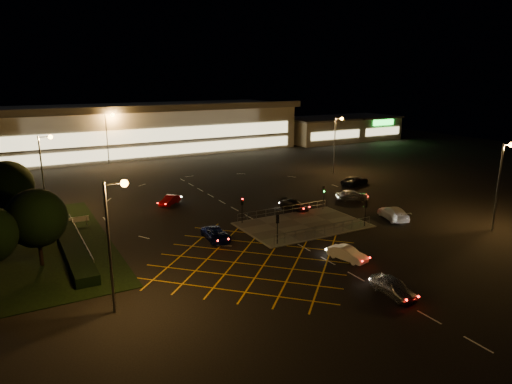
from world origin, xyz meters
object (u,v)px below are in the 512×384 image
car_circ_red (170,200)px  car_approach_white (393,213)px  car_far_dkgrey (294,205)px  car_near_silver (393,287)px  car_right_silver (352,195)px  car_left_blue (216,234)px  car_east_grey (355,181)px  signal_se (366,207)px  signal_sw (277,223)px  signal_nw (242,205)px  signal_ne (324,193)px  car_queue_white (347,254)px

car_circ_red → car_approach_white: size_ratio=0.71×
car_far_dkgrey → car_circ_red: 17.04m
car_near_silver → car_right_silver: (16.25, 23.95, 0.04)m
car_left_blue → car_east_grey: size_ratio=0.88×
car_far_dkgrey → car_circ_red: bearing=126.8°
signal_se → car_approach_white: (5.15, 0.59, -1.58)m
signal_se → car_left_blue: size_ratio=0.68×
signal_sw → car_circ_red: 20.87m
signal_se → car_far_dkgrey: bearing=-71.7°
car_near_silver → car_far_dkgrey: size_ratio=1.00×
signal_se → signal_nw: size_ratio=1.00×
signal_se → car_east_grey: size_ratio=0.59×
car_far_dkgrey → car_east_grey: 17.79m
car_far_dkgrey → car_approach_white: 12.57m
signal_sw → signal_ne: 14.41m
signal_nw → car_far_dkgrey: (8.71, 1.92, -1.74)m
car_right_silver → car_approach_white: bearing=-159.6°
signal_sw → car_near_silver: 14.43m
signal_se → car_left_blue: (-16.99, 4.47, -1.72)m
signal_nw → car_approach_white: (17.15, -7.40, -1.58)m
signal_se → car_queue_white: signal_se is taller
signal_se → car_east_grey: (13.10, 16.83, -1.63)m
car_queue_white → signal_sw: bearing=104.8°
signal_ne → car_east_grey: size_ratio=0.59×
signal_sw → car_right_silver: (18.47, 9.78, -1.59)m
signal_se → signal_ne: size_ratio=1.00×
signal_se → car_far_dkgrey: (-3.29, 9.91, -1.74)m
car_right_silver → car_approach_white: 9.29m
car_near_silver → car_left_blue: car_near_silver is taller
signal_se → signal_ne: (0.00, 7.99, 0.00)m
signal_se → car_near_silver: bearing=55.4°
signal_sw → car_queue_white: 7.88m
car_near_silver → car_east_grey: size_ratio=0.81×
car_near_silver → car_circ_red: 35.11m
signal_se → car_right_silver: bearing=-123.5°
car_near_silver → car_approach_white: bearing=47.6°
signal_ne → car_circ_red: bearing=144.0°
car_far_dkgrey → car_right_silver: bearing=-16.6°
car_right_silver → car_near_silver: bearing=174.4°
car_near_silver → car_right_silver: size_ratio=0.95×
signal_sw → car_circ_red: signal_sw is taller
signal_se → car_east_grey: bearing=-127.9°
car_far_dkgrey → car_left_blue: bearing=-174.2°
car_near_silver → car_right_silver: car_right_silver is taller
car_left_blue → car_right_silver: bearing=16.1°
car_approach_white → signal_se: bearing=25.3°
signal_ne → car_queue_white: bearing=-119.3°
car_right_silver → car_queue_white: bearing=166.8°
signal_ne → signal_sw: bearing=-146.4°
signal_ne → car_far_dkgrey: 4.19m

